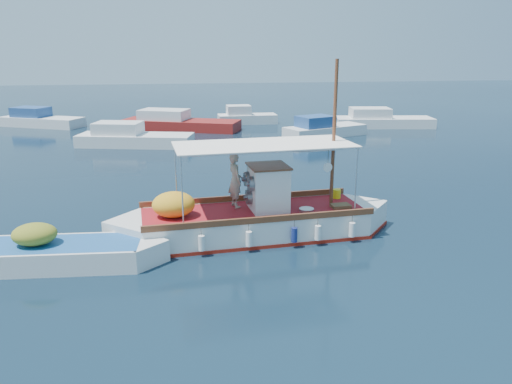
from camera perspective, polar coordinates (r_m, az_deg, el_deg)
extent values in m
plane|color=black|center=(18.24, 1.33, -4.43)|extent=(160.00, 160.00, 0.00)
cube|color=white|center=(17.66, -0.23, -3.88)|extent=(7.89, 3.18, 1.13)
cube|color=white|center=(17.24, -12.84, -4.82)|extent=(2.56, 2.56, 1.13)
cube|color=white|center=(18.88, 11.23, -2.86)|extent=(2.56, 2.56, 1.13)
cube|color=#9E1C0F|center=(17.78, -0.23, -4.91)|extent=(8.00, 3.27, 0.18)
cube|color=maroon|center=(17.48, -0.23, -2.20)|extent=(7.87, 2.98, 0.06)
cube|color=brown|center=(18.65, -1.16, -0.63)|extent=(7.79, 0.73, 0.21)
cube|color=brown|center=(16.26, 0.83, -3.18)|extent=(7.79, 0.73, 0.21)
cube|color=white|center=(17.37, 1.41, 0.40)|extent=(1.34, 1.43, 1.54)
cube|color=brown|center=(17.18, 1.43, 2.98)|extent=(1.45, 1.54, 0.06)
cylinder|color=slate|center=(16.83, -0.49, 0.97)|extent=(0.27, 0.53, 0.51)
cylinder|color=slate|center=(17.45, -0.98, 1.52)|extent=(0.27, 0.53, 0.51)
cylinder|color=slate|center=(17.29, -0.73, -0.56)|extent=(0.27, 0.53, 0.51)
cylinder|color=brown|center=(17.73, 8.90, 6.49)|extent=(0.13, 0.13, 5.14)
cylinder|color=brown|center=(17.51, 6.34, 5.10)|extent=(1.85, 0.23, 0.08)
cylinder|color=silver|center=(17.85, -9.14, 1.91)|extent=(0.05, 0.05, 2.31)
cylinder|color=silver|center=(15.68, -8.44, -0.05)|extent=(0.05, 0.05, 2.31)
cylinder|color=silver|center=(19.19, 8.57, 2.92)|extent=(0.05, 0.05, 2.31)
cylinder|color=silver|center=(17.18, 11.39, 1.23)|extent=(0.05, 0.05, 2.31)
cube|color=white|center=(16.98, 0.94, 5.45)|extent=(6.24, 2.95, 0.04)
ellipsoid|color=gold|center=(16.95, -9.40, -1.42)|extent=(1.53, 1.34, 0.86)
cube|color=yellow|center=(18.27, 3.43, -0.67)|extent=(0.27, 0.21, 0.41)
cylinder|color=yellow|center=(19.11, 9.20, -0.20)|extent=(0.33, 0.33, 0.35)
cube|color=brown|center=(18.03, 9.65, -1.59)|extent=(0.70, 0.51, 0.12)
cylinder|color=#B2B2B2|center=(17.42, 5.80, -2.07)|extent=(0.55, 0.55, 0.12)
cylinder|color=white|center=(16.70, 8.21, 2.80)|extent=(0.31, 0.06, 0.31)
cylinder|color=white|center=(15.96, -6.25, -5.82)|extent=(0.22, 0.22, 0.49)
cylinder|color=navy|center=(16.59, 4.40, -4.90)|extent=(0.22, 0.22, 0.49)
cylinder|color=white|center=(17.31, 10.90, -4.25)|extent=(0.22, 0.22, 0.49)
imported|color=#A8A18B|center=(17.64, -2.40, 1.34)|extent=(0.64, 0.81, 1.94)
cube|color=white|center=(16.45, -21.03, -6.97)|extent=(4.71, 2.10, 0.90)
cube|color=white|center=(15.97, -13.02, -6.98)|extent=(1.79, 1.79, 0.90)
cube|color=#205695|center=(16.30, -21.18, -5.58)|extent=(4.69, 1.91, 0.05)
ellipsoid|color=olive|center=(16.42, -23.99, -4.43)|extent=(1.39, 1.17, 0.66)
cube|color=silver|center=(35.03, -13.60, 5.63)|extent=(8.02, 4.14, 1.00)
cube|color=silver|center=(35.25, -15.48, 7.05)|extent=(3.46, 2.70, 0.80)
cube|color=maroon|center=(41.48, -8.57, 7.47)|extent=(9.86, 6.12, 1.00)
cube|color=silver|center=(41.89, -10.46, 8.71)|extent=(4.41, 3.62, 0.80)
cube|color=silver|center=(38.17, 7.89, 6.76)|extent=(6.72, 4.40, 1.00)
cube|color=navy|center=(37.45, 6.79, 8.02)|extent=(3.05, 2.68, 0.80)
cube|color=silver|center=(43.82, 14.39, 7.60)|extent=(8.36, 3.78, 1.00)
cube|color=silver|center=(43.41, 12.91, 8.83)|extent=(3.52, 2.67, 0.80)
cube|color=silver|center=(46.43, -23.21, 7.27)|extent=(7.35, 5.14, 1.00)
cube|color=navy|center=(47.01, -24.34, 8.35)|extent=(3.39, 2.99, 0.80)
cube|color=silver|center=(44.49, -1.00, 8.22)|extent=(5.13, 2.07, 1.00)
cube|color=silver|center=(44.26, -2.00, 9.35)|extent=(2.06, 1.73, 0.80)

